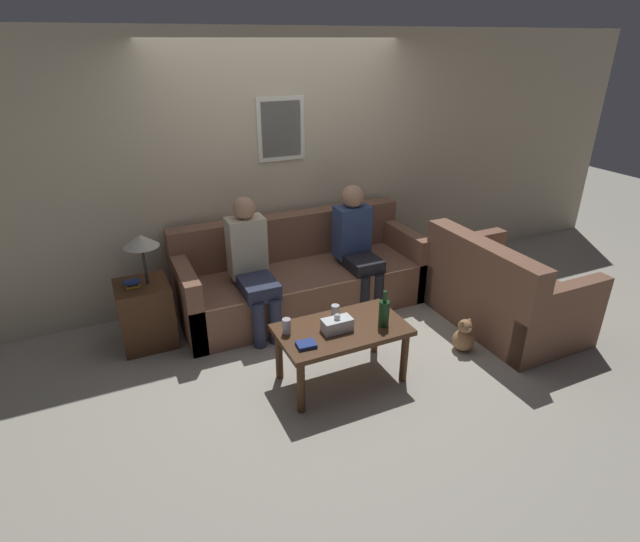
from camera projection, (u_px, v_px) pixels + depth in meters
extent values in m
plane|color=#ADA899|center=(324.00, 329.00, 4.71)|extent=(16.00, 16.00, 0.00)
cube|color=beige|center=(281.00, 169.00, 5.00)|extent=(9.00, 0.06, 2.60)
cube|color=silver|center=(281.00, 129.00, 4.79)|extent=(0.48, 0.02, 0.60)
cube|color=#B7CCB2|center=(281.00, 129.00, 4.79)|extent=(0.40, 0.01, 0.52)
cube|color=brown|center=(303.00, 288.00, 5.02)|extent=(2.43, 0.91, 0.43)
cube|color=brown|center=(289.00, 235.00, 5.12)|extent=(2.43, 0.20, 0.46)
cube|color=brown|center=(187.00, 300.00, 4.53)|extent=(0.14, 0.91, 0.68)
cube|color=brown|center=(400.00, 257.00, 5.40)|extent=(0.14, 0.91, 0.68)
cube|color=brown|center=(505.00, 302.00, 4.74)|extent=(0.91, 1.37, 0.43)
cube|color=brown|center=(482.00, 267.00, 4.42)|extent=(0.20, 1.37, 0.46)
cube|color=brown|center=(560.00, 321.00, 4.18)|extent=(0.91, 0.14, 0.68)
cube|color=brown|center=(464.00, 266.00, 5.19)|extent=(0.91, 0.14, 0.68)
cube|color=#4C2D19|center=(342.00, 330.00, 3.84)|extent=(1.00, 0.57, 0.04)
cylinder|color=#4C2D19|center=(301.00, 387.00, 3.59)|extent=(0.06, 0.06, 0.44)
cylinder|color=#4C2D19|center=(404.00, 357.00, 3.92)|extent=(0.06, 0.06, 0.44)
cylinder|color=#4C2D19|center=(279.00, 354.00, 3.96)|extent=(0.06, 0.06, 0.44)
cylinder|color=#4C2D19|center=(375.00, 329.00, 4.29)|extent=(0.06, 0.06, 0.44)
cube|color=#4C2D19|center=(146.00, 314.00, 4.39)|extent=(0.45, 0.45, 0.58)
cylinder|color=#262628|center=(145.00, 264.00, 4.21)|extent=(0.02, 0.02, 0.36)
cone|color=beige|center=(141.00, 241.00, 4.12)|extent=(0.29, 0.29, 0.10)
cube|color=gold|center=(133.00, 286.00, 4.22)|extent=(0.12, 0.07, 0.02)
cube|color=black|center=(132.00, 284.00, 4.21)|extent=(0.09, 0.07, 0.02)
cube|color=navy|center=(132.00, 282.00, 4.20)|extent=(0.14, 0.10, 0.02)
cylinder|color=#19421E|center=(384.00, 314.00, 3.82)|extent=(0.08, 0.08, 0.21)
cylinder|color=#19421E|center=(385.00, 296.00, 3.76)|extent=(0.03, 0.03, 0.09)
cylinder|color=silver|center=(335.00, 311.00, 3.96)|extent=(0.07, 0.07, 0.10)
cube|color=navy|center=(306.00, 345.00, 3.59)|extent=(0.15, 0.12, 0.03)
cylinder|color=#BCBCC1|center=(287.00, 326.00, 3.73)|extent=(0.07, 0.07, 0.12)
cube|color=silver|center=(337.00, 325.00, 3.77)|extent=(0.23, 0.12, 0.10)
sphere|color=white|center=(337.00, 317.00, 3.74)|extent=(0.05, 0.05, 0.05)
cube|color=#2D334C|center=(257.00, 285.00, 4.48)|extent=(0.31, 0.50, 0.14)
cylinder|color=#2D334C|center=(259.00, 325.00, 4.36)|extent=(0.11, 0.11, 0.43)
cylinder|color=#2D334C|center=(275.00, 321.00, 4.42)|extent=(0.11, 0.11, 0.43)
cube|color=beige|center=(247.00, 247.00, 4.57)|extent=(0.34, 0.22, 0.56)
sphere|color=tan|center=(244.00, 208.00, 4.41)|extent=(0.20, 0.20, 0.20)
cube|color=black|center=(361.00, 263.00, 4.92)|extent=(0.31, 0.42, 0.14)
cylinder|color=black|center=(364.00, 297.00, 4.83)|extent=(0.11, 0.11, 0.43)
cylinder|color=black|center=(378.00, 294.00, 4.89)|extent=(0.11, 0.11, 0.43)
cube|color=#33477A|center=(352.00, 232.00, 4.98)|extent=(0.34, 0.22, 0.52)
sphere|color=tan|center=(353.00, 197.00, 4.83)|extent=(0.22, 0.22, 0.22)
sphere|color=#A87A51|center=(463.00, 340.00, 4.37)|extent=(0.19, 0.19, 0.19)
sphere|color=#A87A51|center=(465.00, 326.00, 4.31)|extent=(0.12, 0.12, 0.12)
sphere|color=#A87A51|center=(462.00, 323.00, 4.27)|extent=(0.04, 0.04, 0.04)
sphere|color=#A87A51|center=(470.00, 321.00, 4.30)|extent=(0.04, 0.04, 0.04)
sphere|color=tan|center=(469.00, 330.00, 4.27)|extent=(0.05, 0.05, 0.05)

